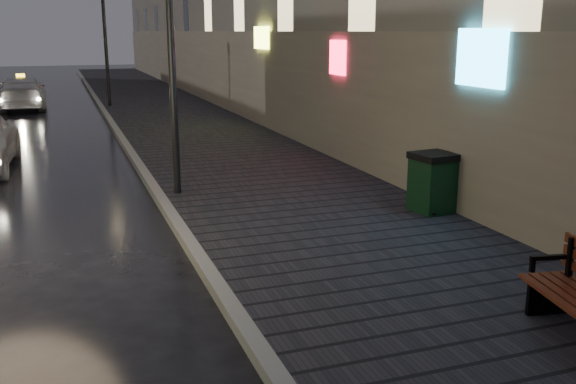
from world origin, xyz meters
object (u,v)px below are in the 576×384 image
object	(u,v)px
trash_bin	(433,182)
lamp_far	(104,24)
taxi_mid	(22,93)
lamp_near	(170,15)

from	to	relation	value
trash_bin	lamp_far	bearing A→B (deg)	94.19
lamp_far	taxi_mid	distance (m)	4.61
lamp_near	trash_bin	bearing A→B (deg)	-35.33
taxi_mid	trash_bin	bearing A→B (deg)	109.72
trash_bin	lamp_near	bearing A→B (deg)	137.00
lamp_near	trash_bin	size ratio (longest dim) A/B	5.13
lamp_far	trash_bin	xyz separation A→B (m)	(3.95, -18.80, -2.82)
trash_bin	taxi_mid	bearing A→B (deg)	102.61
lamp_near	trash_bin	world-z (taller)	lamp_near
lamp_far	trash_bin	size ratio (longest dim) A/B	5.13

